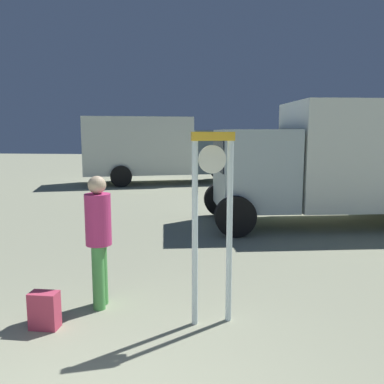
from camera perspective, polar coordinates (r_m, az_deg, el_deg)
name	(u,v)px	position (r m, az deg, el deg)	size (l,w,h in m)	color
standing_clock	(212,211)	(4.63, 2.91, -2.68)	(0.49, 0.24, 2.25)	white
person_near_clock	(99,235)	(5.28, -13.10, -5.94)	(0.33, 0.33, 1.71)	#4C9E4C
backpack	(45,310)	(5.12, -20.15, -15.49)	(0.32, 0.23, 0.43)	#C03B56
box_truck_near	(347,159)	(10.62, 21.18, 4.40)	(6.57, 3.53, 2.99)	white
box_truck_far	(155,148)	(18.27, -5.21, 6.29)	(7.26, 4.40, 2.94)	silver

